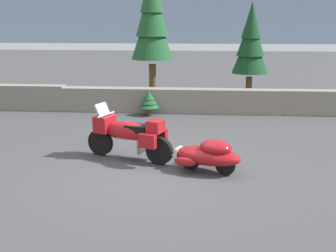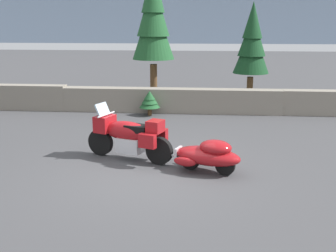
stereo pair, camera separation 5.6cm
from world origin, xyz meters
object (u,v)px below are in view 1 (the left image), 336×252
car_shaped_trailer (208,155)px  pine_tree_secondary (251,42)px  touring_motorcycle (128,135)px  pine_tree_tall (152,17)px

car_shaped_trailer → pine_tree_secondary: 8.12m
touring_motorcycle → pine_tree_tall: bearing=92.3°
touring_motorcycle → pine_tree_secondary: size_ratio=0.55×
car_shaped_trailer → pine_tree_tall: 8.89m
pine_tree_secondary → pine_tree_tall: bearing=174.2°
touring_motorcycle → car_shaped_trailer: 2.05m
touring_motorcycle → pine_tree_tall: size_ratio=0.40×
touring_motorcycle → car_shaped_trailer: (1.91, -0.72, -0.21)m
pine_tree_tall → car_shaped_trailer: bearing=-74.7°
pine_tree_tall → pine_tree_secondary: size_ratio=1.36×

